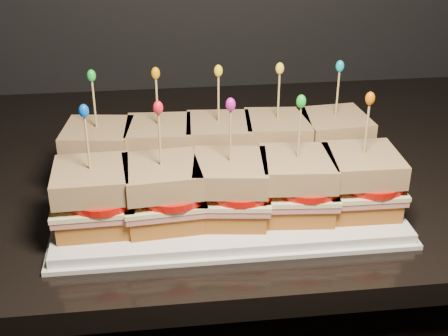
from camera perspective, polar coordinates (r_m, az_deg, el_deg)
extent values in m
cube|color=black|center=(1.02, -17.88, -0.89)|extent=(2.37, 0.71, 0.03)
cube|color=white|center=(0.87, 0.00, -2.70)|extent=(0.45, 0.28, 0.02)
cube|color=white|center=(0.87, 0.00, -3.04)|extent=(0.46, 0.29, 0.01)
cube|color=brown|center=(0.92, -11.19, -0.14)|extent=(0.10, 0.10, 0.02)
cube|color=#BD6563|center=(0.91, -11.29, 0.78)|extent=(0.11, 0.11, 0.01)
cube|color=beige|center=(0.91, -11.32, 1.18)|extent=(0.11, 0.11, 0.01)
cylinder|color=red|center=(0.90, -10.62, 1.49)|extent=(0.09, 0.09, 0.01)
cube|color=brown|center=(0.89, -11.48, 2.77)|extent=(0.10, 0.10, 0.03)
cylinder|color=tan|center=(0.88, -11.75, 5.49)|extent=(0.00, 0.00, 0.09)
ellipsoid|color=green|center=(0.86, -12.03, 8.27)|extent=(0.01, 0.01, 0.02)
cube|color=brown|center=(0.91, -5.84, 0.15)|extent=(0.09, 0.09, 0.02)
cube|color=#BD6563|center=(0.90, -5.88, 1.08)|extent=(0.10, 0.10, 0.01)
cube|color=beige|center=(0.90, -5.90, 1.48)|extent=(0.11, 0.10, 0.01)
cylinder|color=red|center=(0.89, -5.15, 1.79)|extent=(0.09, 0.09, 0.01)
cube|color=brown|center=(0.89, -5.99, 3.08)|extent=(0.10, 0.10, 0.03)
cylinder|color=tan|center=(0.87, -6.13, 5.82)|extent=(0.00, 0.00, 0.09)
ellipsoid|color=orange|center=(0.86, -6.28, 8.62)|extent=(0.01, 0.01, 0.02)
cube|color=brown|center=(0.92, -0.48, 0.44)|extent=(0.10, 0.10, 0.02)
cube|color=#BD6563|center=(0.91, -0.49, 1.37)|extent=(0.11, 0.10, 0.01)
cube|color=beige|center=(0.91, -0.49, 1.77)|extent=(0.11, 0.10, 0.01)
cylinder|color=red|center=(0.90, 0.31, 2.08)|extent=(0.09, 0.09, 0.01)
cube|color=brown|center=(0.90, -0.50, 3.36)|extent=(0.10, 0.10, 0.03)
cylinder|color=tan|center=(0.88, -0.51, 6.09)|extent=(0.00, 0.00, 0.09)
ellipsoid|color=yellow|center=(0.86, -0.52, 8.88)|extent=(0.01, 0.01, 0.02)
cube|color=brown|center=(0.93, 4.77, 0.72)|extent=(0.10, 0.10, 0.02)
cube|color=#BD6563|center=(0.92, 4.81, 1.64)|extent=(0.11, 0.10, 0.01)
cube|color=beige|center=(0.92, 4.83, 2.03)|extent=(0.11, 0.11, 0.01)
cylinder|color=red|center=(0.91, 5.66, 2.34)|extent=(0.09, 0.09, 0.01)
cube|color=brown|center=(0.91, 4.89, 3.61)|extent=(0.10, 0.10, 0.03)
cylinder|color=tan|center=(0.89, 5.01, 6.30)|extent=(0.00, 0.00, 0.09)
ellipsoid|color=yellow|center=(0.88, 5.12, 9.06)|extent=(0.01, 0.01, 0.02)
cube|color=brown|center=(0.95, 9.85, 0.99)|extent=(0.10, 0.10, 0.02)
cube|color=#BD6563|center=(0.94, 9.92, 1.89)|extent=(0.11, 0.10, 0.01)
cube|color=beige|center=(0.94, 9.96, 2.28)|extent=(0.11, 0.10, 0.01)
cylinder|color=red|center=(0.93, 10.80, 2.57)|extent=(0.09, 0.09, 0.01)
cube|color=brown|center=(0.93, 10.09, 3.82)|extent=(0.10, 0.10, 0.03)
cylinder|color=tan|center=(0.91, 10.32, 6.45)|extent=(0.00, 0.00, 0.09)
ellipsoid|color=#0B9ABD|center=(0.90, 10.55, 9.15)|extent=(0.01, 0.01, 0.02)
cube|color=brown|center=(0.80, -11.69, -4.30)|extent=(0.09, 0.09, 0.02)
cube|color=#BD6563|center=(0.79, -11.80, -3.28)|extent=(0.10, 0.10, 0.01)
cube|color=beige|center=(0.79, -11.84, -2.84)|extent=(0.10, 0.10, 0.01)
cylinder|color=red|center=(0.78, -11.05, -2.54)|extent=(0.09, 0.09, 0.01)
cube|color=brown|center=(0.78, -12.03, -1.08)|extent=(0.09, 0.09, 0.03)
cylinder|color=tan|center=(0.76, -12.36, 1.96)|extent=(0.00, 0.00, 0.09)
ellipsoid|color=blue|center=(0.74, -12.70, 5.11)|extent=(0.01, 0.01, 0.02)
cube|color=brown|center=(0.80, -5.56, -3.98)|extent=(0.10, 0.10, 0.02)
cube|color=#BD6563|center=(0.79, -5.61, -2.96)|extent=(0.11, 0.10, 0.01)
cube|color=beige|center=(0.79, -5.64, -2.52)|extent=(0.11, 0.10, 0.01)
cylinder|color=red|center=(0.78, -4.76, -2.20)|extent=(0.09, 0.09, 0.01)
cube|color=brown|center=(0.77, -5.73, -0.74)|extent=(0.10, 0.10, 0.03)
cylinder|color=tan|center=(0.75, -5.88, 2.32)|extent=(0.00, 0.00, 0.09)
ellipsoid|color=red|center=(0.74, -6.05, 5.51)|extent=(0.01, 0.01, 0.02)
cube|color=brown|center=(0.80, 0.55, -3.62)|extent=(0.10, 0.10, 0.02)
cube|color=#BD6563|center=(0.80, 0.56, -2.60)|extent=(0.11, 0.11, 0.01)
cube|color=beige|center=(0.79, 0.56, -2.16)|extent=(0.11, 0.11, 0.01)
cylinder|color=red|center=(0.79, 1.49, -1.84)|extent=(0.09, 0.09, 0.01)
cube|color=brown|center=(0.78, 0.57, -0.39)|extent=(0.10, 0.10, 0.03)
cylinder|color=tan|center=(0.76, 0.58, 2.66)|extent=(0.00, 0.00, 0.09)
ellipsoid|color=#BF1A9B|center=(0.74, 0.60, 5.83)|extent=(0.01, 0.01, 0.02)
cube|color=brown|center=(0.82, 6.52, -3.23)|extent=(0.10, 0.10, 0.02)
cube|color=#BD6563|center=(0.81, 6.58, -2.23)|extent=(0.11, 0.10, 0.01)
cube|color=beige|center=(0.81, 6.60, -1.79)|extent=(0.11, 0.11, 0.01)
cylinder|color=red|center=(0.80, 7.56, -1.47)|extent=(0.09, 0.09, 0.01)
cube|color=brown|center=(0.79, 6.71, -0.05)|extent=(0.10, 0.10, 0.03)
cylinder|color=tan|center=(0.77, 6.88, 2.95)|extent=(0.00, 0.00, 0.09)
ellipsoid|color=green|center=(0.76, 7.07, 6.06)|extent=(0.01, 0.01, 0.02)
cube|color=brown|center=(0.84, 12.22, -2.83)|extent=(0.09, 0.09, 0.02)
cube|color=#BD6563|center=(0.83, 12.32, -1.84)|extent=(0.10, 0.10, 0.01)
cube|color=beige|center=(0.83, 12.37, -1.42)|extent=(0.10, 0.10, 0.01)
cylinder|color=red|center=(0.83, 13.34, -1.11)|extent=(0.09, 0.09, 0.01)
cube|color=brown|center=(0.82, 12.56, 0.28)|extent=(0.09, 0.09, 0.03)
cylinder|color=tan|center=(0.80, 12.88, 3.20)|extent=(0.00, 0.00, 0.09)
ellipsoid|color=orange|center=(0.78, 13.22, 6.22)|extent=(0.01, 0.01, 0.02)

